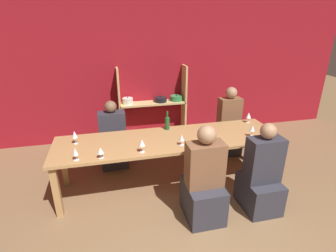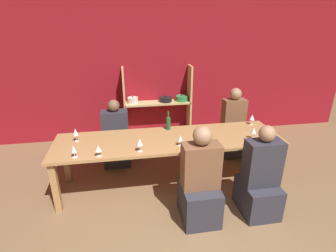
% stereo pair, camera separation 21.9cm
% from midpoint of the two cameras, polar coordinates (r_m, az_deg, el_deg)
% --- Properties ---
extents(wall_back_red, '(8.80, 0.06, 2.70)m').
position_cam_midpoint_polar(wall_back_red, '(5.27, -7.59, 11.58)').
color(wall_back_red, maroon).
rests_on(wall_back_red, ground_plane).
extents(shelf_unit, '(1.34, 0.30, 1.48)m').
position_cam_midpoint_polar(shelf_unit, '(5.31, -4.12, 3.02)').
color(shelf_unit, tan).
rests_on(shelf_unit, ground_plane).
extents(dining_table, '(3.17, 0.88, 0.75)m').
position_cam_midpoint_polar(dining_table, '(3.72, -1.33, -3.77)').
color(dining_table, '#AD7F4C').
rests_on(dining_table, ground_plane).
extents(wine_bottle_green, '(0.07, 0.07, 0.29)m').
position_cam_midpoint_polar(wine_bottle_green, '(3.95, -1.75, 0.80)').
color(wine_bottle_green, '#1E4C23').
rests_on(wine_bottle_green, dining_table).
extents(wine_glass_empty_a, '(0.07, 0.07, 0.18)m').
position_cam_midpoint_polar(wine_glass_empty_a, '(3.79, 18.21, -1.13)').
color(wine_glass_empty_a, white).
rests_on(wine_glass_empty_a, dining_table).
extents(wine_glass_red_a, '(0.08, 0.08, 0.17)m').
position_cam_midpoint_polar(wine_glass_red_a, '(3.86, 16.33, -0.56)').
color(wine_glass_red_a, white).
rests_on(wine_glass_red_a, dining_table).
extents(wine_glass_white_a, '(0.08, 0.08, 0.17)m').
position_cam_midpoint_polar(wine_glass_white_a, '(4.37, 15.78, 2.18)').
color(wine_glass_white_a, white).
rests_on(wine_glass_white_a, dining_table).
extents(wine_glass_white_b, '(0.08, 0.08, 0.17)m').
position_cam_midpoint_polar(wine_glass_white_b, '(3.29, -7.61, -3.76)').
color(wine_glass_white_b, white).
rests_on(wine_glass_white_b, dining_table).
extents(wine_glass_empty_b, '(0.08, 0.08, 0.14)m').
position_cam_midpoint_polar(wine_glass_empty_b, '(3.27, -16.37, -5.22)').
color(wine_glass_empty_b, white).
rests_on(wine_glass_empty_b, dining_table).
extents(wine_glass_red_b, '(0.07, 0.07, 0.19)m').
position_cam_midpoint_polar(wine_glass_red_b, '(3.74, -21.27, -1.80)').
color(wine_glass_red_b, white).
rests_on(wine_glass_red_b, dining_table).
extents(wine_glass_empty_c, '(0.07, 0.07, 0.15)m').
position_cam_midpoint_polar(wine_glass_empty_c, '(3.46, 1.19, -2.65)').
color(wine_glass_empty_c, white).
rests_on(wine_glass_empty_c, dining_table).
extents(wine_glass_red_c, '(0.07, 0.07, 0.16)m').
position_cam_midpoint_polar(wine_glass_red_c, '(3.32, -21.35, -5.33)').
color(wine_glass_red_c, white).
rests_on(wine_glass_red_c, dining_table).
extents(person_near_a, '(0.44, 0.55, 1.23)m').
position_cam_midpoint_polar(person_near_a, '(3.25, 5.82, -12.81)').
color(person_near_a, '#2D2D38').
rests_on(person_near_a, ground_plane).
extents(person_far_a, '(0.39, 0.49, 1.23)m').
position_cam_midpoint_polar(person_far_a, '(4.87, 11.68, -0.64)').
color(person_far_a, '#2D2D38').
rests_on(person_far_a, ground_plane).
extents(person_near_b, '(0.43, 0.54, 1.19)m').
position_cam_midpoint_polar(person_near_b, '(3.55, 17.89, -10.94)').
color(person_near_b, '#2D2D38').
rests_on(person_near_b, ground_plane).
extents(person_far_b, '(0.43, 0.54, 1.11)m').
position_cam_midpoint_polar(person_far_b, '(4.51, -13.12, -3.40)').
color(person_far_b, '#2D2D38').
rests_on(person_far_b, ground_plane).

